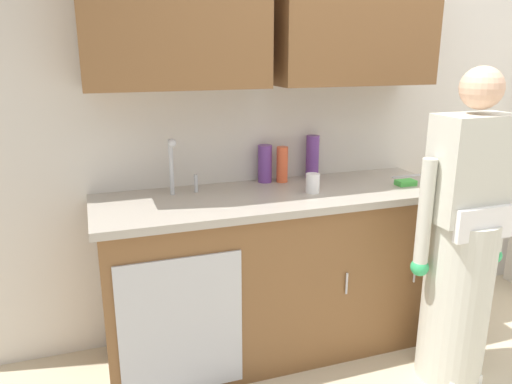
# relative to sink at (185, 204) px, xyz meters

# --- Properties ---
(kitchen_wall_with_uppers) EXTENTS (4.80, 0.44, 2.70)m
(kitchen_wall_with_uppers) POSITION_rel_sink_xyz_m (0.91, 0.29, 0.55)
(kitchen_wall_with_uppers) COLOR beige
(kitchen_wall_with_uppers) RESTS_ON ground
(counter_cabinet) EXTENTS (1.90, 0.62, 0.90)m
(counter_cabinet) POSITION_rel_sink_xyz_m (0.50, -0.01, -0.48)
(counter_cabinet) COLOR brown
(counter_cabinet) RESTS_ON ground
(countertop) EXTENTS (1.96, 0.66, 0.04)m
(countertop) POSITION_rel_sink_xyz_m (0.50, -0.01, -0.01)
(countertop) COLOR #A8A093
(countertop) RESTS_ON counter_cabinet
(sink) EXTENTS (0.50, 0.36, 0.35)m
(sink) POSITION_rel_sink_xyz_m (0.00, 0.00, 0.00)
(sink) COLOR #B7BABF
(sink) RESTS_ON counter_cabinet
(person_at_sink) EXTENTS (0.55, 0.34, 1.62)m
(person_at_sink) POSITION_rel_sink_xyz_m (1.29, -0.57, -0.23)
(person_at_sink) COLOR white
(person_at_sink) RESTS_ON ground
(bottle_cleaner_spray) EXTENTS (0.08, 0.08, 0.26)m
(bottle_cleaner_spray) POSITION_rel_sink_xyz_m (0.82, 0.23, 0.14)
(bottle_cleaner_spray) COLOR #66388C
(bottle_cleaner_spray) RESTS_ON countertop
(bottle_water_tall) EXTENTS (0.07, 0.07, 0.21)m
(bottle_water_tall) POSITION_rel_sink_xyz_m (0.62, 0.20, 0.12)
(bottle_water_tall) COLOR #E05933
(bottle_water_tall) RESTS_ON countertop
(bottle_water_short) EXTENTS (0.08, 0.08, 0.22)m
(bottle_water_short) POSITION_rel_sink_xyz_m (0.52, 0.23, 0.12)
(bottle_water_short) COLOR #66388C
(bottle_water_short) RESTS_ON countertop
(cup_by_sink) EXTENTS (0.08, 0.08, 0.10)m
(cup_by_sink) POSITION_rel_sink_xyz_m (0.69, -0.07, 0.07)
(cup_by_sink) COLOR white
(cup_by_sink) RESTS_ON countertop
(knife_on_counter) EXTENTS (0.24, 0.03, 0.01)m
(knife_on_counter) POSITION_rel_sink_xyz_m (1.41, 0.07, 0.02)
(knife_on_counter) COLOR silver
(knife_on_counter) RESTS_ON countertop
(sponge) EXTENTS (0.11, 0.07, 0.03)m
(sponge) POSITION_rel_sink_xyz_m (1.26, -0.11, 0.03)
(sponge) COLOR #4CBF4C
(sponge) RESTS_ON countertop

